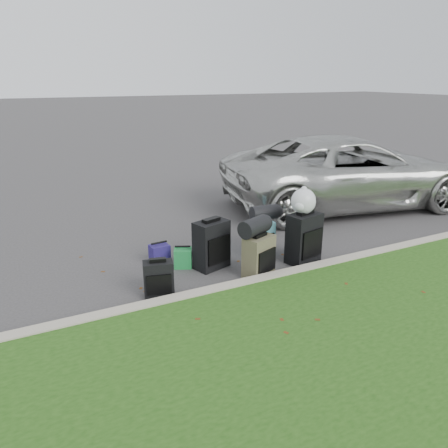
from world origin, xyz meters
name	(u,v)px	position (x,y,z in m)	size (l,w,h in m)	color
ground	(235,259)	(0.00, 0.00, 0.00)	(120.00, 120.00, 0.00)	#383535
curb	(269,280)	(0.00, -1.00, 0.07)	(120.00, 0.18, 0.15)	#9E937F
suv	(349,171)	(3.70, 1.60, 0.77)	(2.56, 5.56, 1.54)	#B7B7B2
suitcase_small_black	(159,279)	(-1.47, -0.61, 0.24)	(0.39, 0.21, 0.48)	black
suitcase_large_black_left	(211,245)	(-0.46, -0.10, 0.37)	(0.51, 0.31, 0.73)	black
suitcase_olive	(259,256)	(0.02, -0.68, 0.31)	(0.45, 0.28, 0.61)	#433F2B
suitcase_teal	(261,239)	(0.44, -0.04, 0.29)	(0.40, 0.24, 0.57)	teal
suitcase_large_black_right	(304,238)	(0.90, -0.55, 0.39)	(0.52, 0.31, 0.78)	black
tote_green	(183,258)	(-0.85, 0.10, 0.15)	(0.26, 0.21, 0.29)	#1C8039
tote_navy	(160,254)	(-1.12, 0.40, 0.15)	(0.28, 0.22, 0.30)	navy
duffel_left	(255,227)	(-0.02, -0.60, 0.74)	(0.26, 0.26, 0.48)	black
duffel_right	(264,213)	(0.54, 0.04, 0.69)	(0.24, 0.24, 0.43)	black
trash_bag	(303,201)	(0.88, -0.51, 0.98)	(0.38, 0.38, 0.38)	silver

